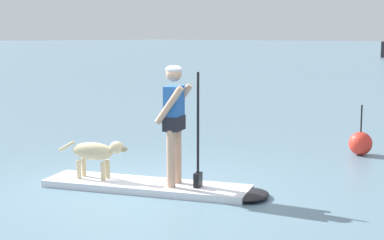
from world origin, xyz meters
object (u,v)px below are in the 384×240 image
Objects in this scene: paddleboard at (161,187)px; dog at (96,153)px; marker_buoy at (360,143)px; person_paddler at (175,117)px.

dog is at bearing -156.94° from paddleboard.
paddleboard is 4.38m from marker_buoy.
person_paddler reaches higher than paddleboard.
person_paddler is at bearing 23.06° from paddleboard.
marker_buoy is (0.98, 4.26, 0.17)m from paddleboard.
person_paddler is 4.33m from marker_buoy.
person_paddler is 1.37m from dog.
dog is (-0.94, -0.40, 0.44)m from paddleboard.
dog is at bearing -156.94° from person_paddler.
marker_buoy is (0.78, 4.17, -0.85)m from person_paddler.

